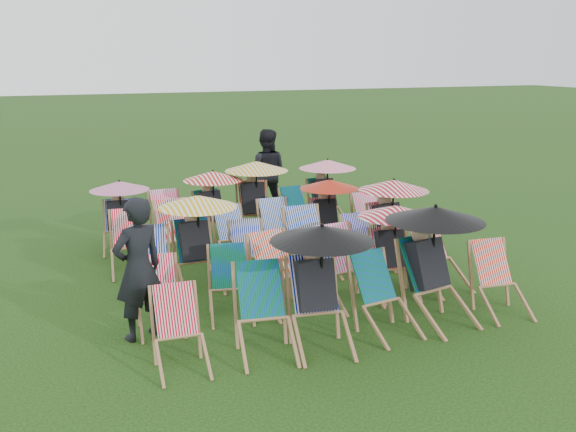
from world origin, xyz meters
name	(u,v)px	position (x,y,z in m)	size (l,w,h in m)	color
ground	(284,279)	(0.00, 0.00, 0.00)	(100.00, 100.00, 0.00)	black
deckchair_0	(180,332)	(-2.04, -2.22, 0.42)	(0.58, 0.79, 0.84)	#9B6E48
deckchair_1	(265,313)	(-1.09, -2.22, 0.48)	(0.76, 0.96, 0.96)	#9B6E48
deckchair_2	(320,285)	(-0.44, -2.25, 0.74)	(1.18, 1.25, 1.40)	#9B6E48
deckchair_3	(386,296)	(0.43, -2.22, 0.46)	(0.73, 0.93, 0.92)	#9B6E48
deckchair_4	(436,263)	(1.18, -2.14, 0.76)	(1.22, 1.32, 1.45)	#9B6E48
deckchair_5	(501,280)	(2.11, -2.24, 0.45)	(0.67, 0.87, 0.89)	#9B6E48
deckchair_6	(160,296)	(-2.04, -1.13, 0.42)	(0.63, 0.82, 0.84)	#9B6E48
deckchair_7	(230,284)	(-1.14, -1.07, 0.43)	(0.72, 0.89, 0.86)	#9B6E48
deckchair_8	(282,274)	(-0.44, -1.06, 0.48)	(0.78, 0.98, 0.96)	#9B6E48
deckchair_9	(348,267)	(0.47, -1.17, 0.50)	(0.75, 0.98, 0.99)	#9B6E48
deckchair_10	(394,248)	(1.21, -1.10, 0.65)	(1.04, 1.11, 1.24)	#9B6E48
deckchair_11	(439,255)	(1.91, -1.16, 0.49)	(0.76, 0.98, 0.98)	#9B6E48
deckchair_12	(149,265)	(-1.98, -0.02, 0.46)	(0.76, 0.95, 0.93)	#9B6E48
deckchair_13	(197,240)	(-1.26, 0.14, 0.70)	(1.12, 1.16, 1.32)	#9B6E48
deckchair_14	(249,253)	(-0.50, 0.11, 0.43)	(0.68, 0.86, 0.85)	#9B6E48
deckchair_15	(312,243)	(0.47, 0.03, 0.49)	(0.69, 0.94, 0.99)	#9B6E48
deckchair_16	(362,244)	(1.30, -0.02, 0.41)	(0.61, 0.80, 0.81)	#9B6E48
deckchair_17	(394,220)	(1.92, 0.10, 0.70)	(1.12, 1.20, 1.33)	#9B6E48
deckchair_18	(129,243)	(-2.07, 1.16, 0.46)	(0.69, 0.90, 0.91)	#9B6E48
deckchair_19	(182,235)	(-1.26, 1.16, 0.50)	(0.78, 1.00, 1.00)	#9B6E48
deckchair_20	(235,235)	(-0.41, 1.13, 0.43)	(0.62, 0.82, 0.85)	#9B6E48
deckchair_21	(280,228)	(0.39, 1.19, 0.44)	(0.59, 0.82, 0.88)	#9B6E48
deckchair_22	(328,213)	(1.28, 1.18, 0.63)	(1.00, 1.06, 1.19)	#9B6E48
deckchair_23	(372,220)	(2.11, 1.12, 0.43)	(0.59, 0.81, 0.86)	#9B6E48
deckchair_24	(119,215)	(-2.06, 2.41, 0.62)	(0.99, 1.05, 1.18)	#9B6E48
deckchair_25	(170,220)	(-1.21, 2.36, 0.46)	(0.65, 0.88, 0.93)	#9B6E48
deckchair_26	(214,205)	(-0.42, 2.34, 0.66)	(1.06, 1.13, 1.25)	#9B6E48
deckchair_27	(255,197)	(0.39, 2.41, 0.72)	(1.16, 1.23, 1.37)	#9B6E48
deckchair_28	(299,211)	(1.19, 2.26, 0.42)	(0.62, 0.81, 0.83)	#9B6E48
deckchair_29	(328,192)	(1.89, 2.48, 0.69)	(1.10, 1.18, 1.30)	#9B6E48
person_left	(138,269)	(-2.30, -1.28, 0.85)	(0.62, 0.41, 1.70)	black
person_rear	(266,172)	(1.12, 3.84, 0.89)	(0.87, 0.68, 1.79)	black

